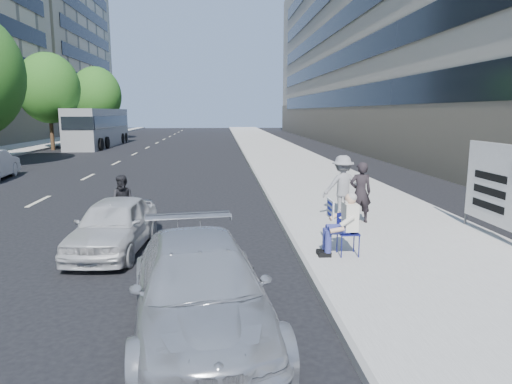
{
  "coord_description": "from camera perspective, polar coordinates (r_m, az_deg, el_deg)",
  "views": [
    {
      "loc": [
        -0.18,
        -8.02,
        3.07
      ],
      "look_at": [
        0.53,
        1.26,
        1.42
      ],
      "focal_mm": 32.0,
      "sensor_mm": 36.0,
      "label": 1
    }
  ],
  "objects": [
    {
      "name": "ground",
      "position": [
        8.58,
        -2.96,
        -10.92
      ],
      "size": [
        160.0,
        160.0,
        0.0
      ],
      "primitive_type": "plane",
      "color": "black",
      "rests_on": "ground"
    },
    {
      "name": "near_sidewalk",
      "position": [
        28.48,
        4.06,
        3.97
      ],
      "size": [
        5.0,
        120.0,
        0.15
      ],
      "primitive_type": "cube",
      "color": "gray",
      "rests_on": "ground"
    },
    {
      "name": "far_bldg_north",
      "position": [
        76.88,
        -28.54,
        17.03
      ],
      "size": [
        22.0,
        28.0,
        28.0
      ],
      "primitive_type": "cube",
      "color": "#C6B995",
      "rests_on": "ground"
    },
    {
      "name": "near_building",
      "position": [
        44.1,
        19.63,
        18.51
      ],
      "size": [
        14.0,
        70.0,
        20.0
      ],
      "primitive_type": "cube",
      "color": "#A2998B",
      "rests_on": "ground"
    },
    {
      "name": "tree_far_d",
      "position": [
        40.39,
        -24.51,
        11.73
      ],
      "size": [
        4.8,
        4.8,
        7.65
      ],
      "color": "#382616",
      "rests_on": "ground"
    },
    {
      "name": "tree_far_e",
      "position": [
        53.77,
        -19.36,
        11.3
      ],
      "size": [
        5.4,
        5.4,
        7.89
      ],
      "color": "#382616",
      "rests_on": "ground"
    },
    {
      "name": "seated_protester",
      "position": [
        9.49,
        10.82,
        -3.52
      ],
      "size": [
        0.83,
        1.12,
        1.31
      ],
      "color": "navy",
      "rests_on": "near_sidewalk"
    },
    {
      "name": "jogger",
      "position": [
        13.02,
        10.74,
        0.75
      ],
      "size": [
        1.18,
        0.78,
        1.72
      ],
      "primitive_type": "imported",
      "rotation": [
        0.0,
        0.0,
        3.27
      ],
      "color": "gray",
      "rests_on": "near_sidewalk"
    },
    {
      "name": "pedestrian_woman",
      "position": [
        12.36,
        12.93,
        -0.05
      ],
      "size": [
        0.59,
        0.39,
        1.62
      ],
      "primitive_type": "imported",
      "rotation": [
        0.0,
        0.0,
        3.13
      ],
      "color": "black",
      "rests_on": "near_sidewalk"
    },
    {
      "name": "protest_banner",
      "position": [
        11.71,
        28.57,
        0.61
      ],
      "size": [
        0.08,
        3.06,
        2.2
      ],
      "color": "#4C4C4C",
      "rests_on": "near_sidewalk"
    },
    {
      "name": "parked_sedan",
      "position": [
        6.49,
        -7.06,
        -11.91
      ],
      "size": [
        2.41,
        4.69,
        1.3
      ],
      "primitive_type": "imported",
      "rotation": [
        0.0,
        0.0,
        0.13
      ],
      "color": "#A9ABB0",
      "rests_on": "ground"
    },
    {
      "name": "white_sedan_near",
      "position": [
        10.59,
        -17.36,
        -3.95
      ],
      "size": [
        1.67,
        3.58,
        1.19
      ],
      "primitive_type": "imported",
      "rotation": [
        0.0,
        0.0,
        -0.08
      ],
      "color": "silver",
      "rests_on": "ground"
    },
    {
      "name": "motorcycle",
      "position": [
        12.6,
        -16.16,
        -1.5
      ],
      "size": [
        0.71,
        2.04,
        1.42
      ],
      "rotation": [
        0.0,
        0.0,
        -0.04
      ],
      "color": "black",
      "rests_on": "ground"
    },
    {
      "name": "bus",
      "position": [
        43.11,
        -19.07,
        7.58
      ],
      "size": [
        2.8,
        12.09,
        3.3
      ],
      "rotation": [
        0.0,
        0.0,
        -0.02
      ],
      "color": "gray",
      "rests_on": "ground"
    }
  ]
}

